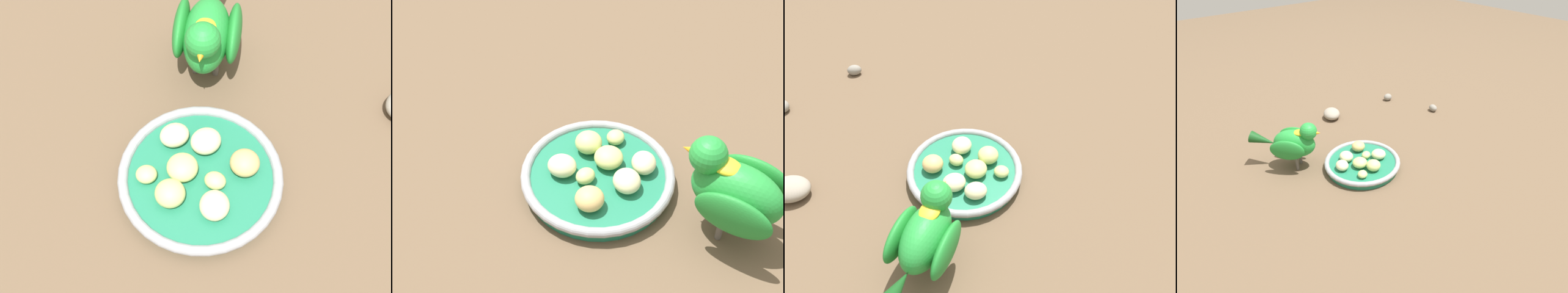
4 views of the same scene
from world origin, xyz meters
TOP-DOWN VIEW (x-y plane):
  - ground_plane at (0.00, 0.00)m, footprint 4.00×4.00m
  - feeding_bowl at (-0.01, -0.00)m, footprint 0.20×0.20m
  - apple_piece_0 at (-0.02, -0.04)m, footprint 0.05×0.05m
  - apple_piece_1 at (0.04, -0.02)m, footprint 0.04×0.04m
  - apple_piece_2 at (-0.05, -0.00)m, footprint 0.04×0.04m
  - apple_piece_3 at (-0.02, 0.02)m, footprint 0.05×0.05m
  - apple_piece_4 at (0.02, 0.03)m, footprint 0.04×0.04m
  - apple_piece_5 at (-0.00, -0.02)m, footprint 0.03×0.03m
  - apple_piece_6 at (-0.06, 0.04)m, footprint 0.03×0.03m
  - apple_piece_7 at (-0.00, 0.06)m, footprint 0.04×0.04m
  - parrot at (0.11, 0.13)m, footprint 0.15×0.15m

SIDE VIEW (x-z plane):
  - ground_plane at x=0.00m, z-range 0.00..0.00m
  - feeding_bowl at x=-0.01m, z-range 0.00..0.03m
  - apple_piece_6 at x=-0.06m, z-range 0.02..0.04m
  - apple_piece_5 at x=0.00m, z-range 0.02..0.04m
  - apple_piece_7 at x=0.00m, z-range 0.02..0.04m
  - apple_piece_4 at x=0.02m, z-range 0.02..0.04m
  - apple_piece_0 at x=-0.02m, z-range 0.02..0.04m
  - apple_piece_3 at x=-0.02m, z-range 0.02..0.04m
  - apple_piece_1 at x=0.04m, z-range 0.02..0.05m
  - apple_piece_2 at x=-0.05m, z-range 0.02..0.05m
  - parrot at x=0.11m, z-range 0.01..0.14m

